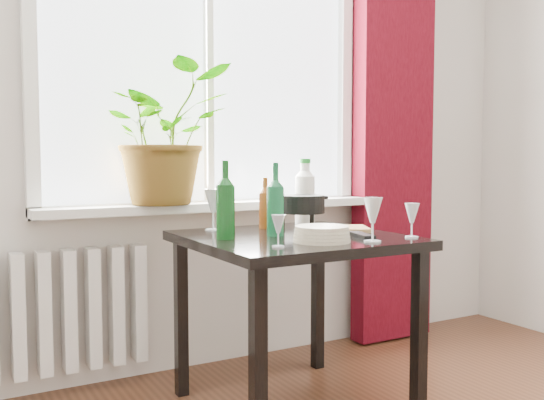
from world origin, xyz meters
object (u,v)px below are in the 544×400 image
wineglass_far_right (412,220)px  wineglass_front_left (278,231)px  cleaning_bottle (305,191)px  wineglass_front_right (373,219)px  wine_bottle_right (275,199)px  tv_remote (362,235)px  potted_plant (165,134)px  wine_bottle_left (225,199)px  table (294,257)px  bottle_amber (265,203)px  cutting_board (334,229)px  radiator (57,312)px  plate_stack (322,234)px  wineglass_back_left (213,209)px  fondue_pot (302,212)px  wineglass_back_center (274,206)px

wineglass_far_right → wineglass_front_left: (-0.60, 0.04, -0.01)m
cleaning_bottle → wineglass_front_right: bearing=-98.8°
wine_bottle_right → wineglass_far_right: (0.45, -0.33, -0.08)m
tv_remote → wineglass_front_left: bearing=-158.7°
wine_bottle_right → cleaning_bottle: size_ratio=0.93×
potted_plant → wine_bottle_left: size_ratio=2.06×
table → wineglass_front_right: size_ratio=4.81×
bottle_amber → cutting_board: bearing=-46.0°
radiator → cleaning_bottle: bearing=-15.9°
table → potted_plant: size_ratio=1.30×
cleaning_bottle → wineglass_far_right: cleaning_bottle is taller
wine_bottle_left → table: bearing=-7.3°
plate_stack → wineglass_back_left: bearing=111.6°
potted_plant → fondue_pot: size_ratio=2.84×
fondue_pot → bottle_amber: bearing=147.5°
wine_bottle_left → plate_stack: 0.41m
wineglass_back_center → bottle_amber: bearing=-158.3°
fondue_pot → wineglass_back_center: bearing=126.9°
wineglass_back_center → plate_stack: 0.54m
wine_bottle_left → bottle_amber: wine_bottle_left is taller
radiator → bottle_amber: bearing=-21.7°
table → wineglass_front_left: size_ratio=7.09×
cleaning_bottle → wineglass_back_center: bearing=-177.3°
wine_bottle_right → wineglass_far_right: size_ratio=2.13×
wineglass_front_right → tv_remote: bearing=70.7°
fondue_pot → wineglass_front_right: bearing=-73.6°
table → plate_stack: bearing=-92.8°
wineglass_front_right → cutting_board: wineglass_front_right is taller
wine_bottle_right → tv_remote: 0.38m
table → wine_bottle_left: size_ratio=2.67×
wineglass_front_right → wineglass_back_center: (-0.08, 0.63, 0.01)m
wineglass_far_right → potted_plant: bearing=130.1°
fondue_pot → radiator: bearing=168.8°
bottle_amber → wineglass_front_right: bearing=-77.3°
potted_plant → wine_bottle_left: bearing=-83.3°
cleaning_bottle → fondue_pot: bearing=-125.6°
radiator → wineglass_back_center: bearing=-19.2°
wine_bottle_right → wineglass_front_right: 0.42m
wineglass_far_right → plate_stack: size_ratio=0.65×
wineglass_front_right → wineglass_back_left: size_ratio=0.93×
wine_bottle_left → wine_bottle_right: (0.22, -0.01, -0.01)m
bottle_amber → tv_remote: (0.18, -0.49, -0.11)m
tv_remote → cutting_board: bearing=92.9°
table → wineglass_back_center: bearing=76.0°
bottle_amber → plate_stack: (-0.03, -0.51, -0.09)m
wineglass_front_right → tv_remote: 0.15m
table → potted_plant: potted_plant is taller
bottle_amber → tv_remote: 0.53m
wineglass_front_right → wineglass_back_left: 0.75m
plate_stack → tv_remote: plate_stack is taller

